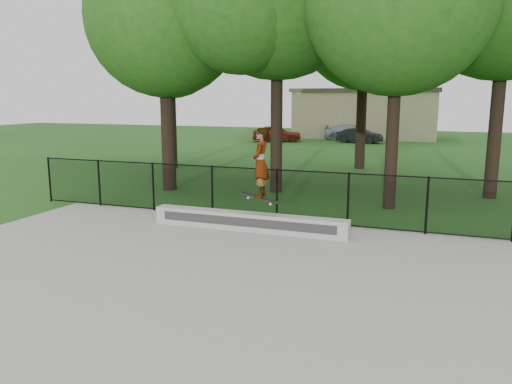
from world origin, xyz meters
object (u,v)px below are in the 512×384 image
car_c (351,132)px  car_b (359,135)px  skater_airborne (261,164)px  car_a (277,133)px  grind_ledge (248,221)px

car_c → car_b: bearing=-153.8°
skater_airborne → car_b: bearing=93.5°
car_a → car_c: bearing=-80.1°
grind_ledge → car_b: 28.04m
car_a → car_b: (6.46, 1.28, -0.10)m
car_a → car_b: car_a is taller
car_b → skater_airborne: size_ratio=1.63×
car_b → grind_ledge: bearing=-168.0°
skater_airborne → grind_ledge: bearing=158.7°
skater_airborne → car_c: bearing=95.1°
grind_ledge → skater_airborne: (0.40, -0.16, 1.57)m
grind_ledge → car_b: size_ratio=1.68×
grind_ledge → car_b: car_b is taller
car_a → grind_ledge: bearing=173.2°
car_b → skater_airborne: (1.72, -28.16, 1.28)m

